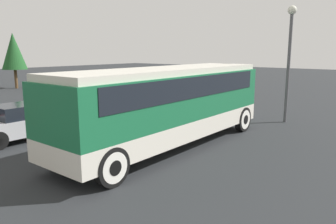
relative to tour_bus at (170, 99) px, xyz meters
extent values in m
plane|color=#26282B|center=(-0.10, 0.00, -1.85)|extent=(120.00, 120.00, 0.00)
cube|color=silver|center=(-0.10, 0.00, -1.02)|extent=(9.99, 2.54, 0.71)
cube|color=#19663D|center=(-0.10, 0.00, 0.16)|extent=(9.99, 2.54, 1.65)
cube|color=black|center=(-0.10, 0.00, 0.56)|extent=(8.79, 2.58, 0.74)
cube|color=beige|center=(-0.10, 0.00, 1.10)|extent=(9.79, 2.34, 0.22)
cube|color=#19663D|center=(4.75, 0.00, -0.08)|extent=(0.36, 2.44, 1.89)
cylinder|color=black|center=(4.00, -1.16, -1.29)|extent=(1.13, 0.28, 1.13)
cylinder|color=silver|center=(4.00, -1.16, -1.29)|extent=(0.88, 0.30, 0.88)
cylinder|color=black|center=(4.00, -1.16, -1.29)|extent=(0.43, 0.32, 0.43)
cylinder|color=black|center=(4.00, 1.16, -1.29)|extent=(1.13, 0.28, 1.13)
cylinder|color=silver|center=(4.00, 1.16, -1.29)|extent=(0.88, 0.30, 0.88)
cylinder|color=black|center=(4.00, 1.16, -1.29)|extent=(0.43, 0.32, 0.43)
cylinder|color=black|center=(-4.02, -1.16, -1.29)|extent=(1.13, 0.28, 1.13)
cylinder|color=silver|center=(-4.02, -1.16, -1.29)|extent=(0.88, 0.30, 0.88)
cylinder|color=black|center=(-4.02, -1.16, -1.29)|extent=(0.43, 0.32, 0.43)
cylinder|color=black|center=(-4.02, 1.16, -1.29)|extent=(1.13, 0.28, 1.13)
cylinder|color=silver|center=(-4.02, 1.16, -1.29)|extent=(0.88, 0.30, 0.88)
cylinder|color=black|center=(-4.02, 1.16, -1.29)|extent=(0.43, 0.32, 0.43)
cube|color=#BCBCC1|center=(-2.81, 5.51, -1.24)|extent=(4.21, 1.77, 0.69)
cube|color=black|center=(-2.98, 5.51, -0.63)|extent=(2.19, 1.59, 0.54)
cylinder|color=black|center=(-1.20, 4.71, -1.49)|extent=(0.71, 0.22, 0.71)
cylinder|color=black|center=(-1.20, 4.71, -1.49)|extent=(0.27, 0.26, 0.27)
cylinder|color=black|center=(-1.20, 6.30, -1.49)|extent=(0.71, 0.22, 0.71)
cylinder|color=black|center=(-1.20, 6.30, -1.49)|extent=(0.27, 0.26, 0.27)
cube|color=#2D5638|center=(4.14, 8.25, -1.27)|extent=(4.27, 1.88, 0.67)
cube|color=black|center=(3.97, 8.25, -0.70)|extent=(2.22, 1.69, 0.49)
cylinder|color=black|center=(5.82, 7.40, -1.53)|extent=(0.65, 0.22, 0.65)
cylinder|color=black|center=(5.82, 7.40, -1.53)|extent=(0.25, 0.26, 0.25)
cylinder|color=black|center=(5.82, 9.10, -1.53)|extent=(0.65, 0.22, 0.65)
cylinder|color=black|center=(5.82, 9.10, -1.53)|extent=(0.25, 0.26, 0.25)
cylinder|color=black|center=(2.46, 7.40, -1.53)|extent=(0.65, 0.22, 0.65)
cylinder|color=black|center=(2.46, 7.40, -1.53)|extent=(0.25, 0.26, 0.25)
cylinder|color=black|center=(2.46, 9.10, -1.53)|extent=(0.65, 0.22, 0.65)
cylinder|color=black|center=(2.46, 9.10, -1.53)|extent=(0.25, 0.26, 0.25)
cylinder|color=#515156|center=(7.17, -2.02, 0.88)|extent=(0.16, 0.16, 5.47)
sphere|color=silver|center=(7.17, -2.02, 3.79)|extent=(0.44, 0.44, 0.44)
cylinder|color=brown|center=(6.10, 24.00, -0.92)|extent=(0.28, 0.28, 1.87)
cone|color=#1E5123|center=(6.10, 24.00, 1.76)|extent=(2.32, 2.32, 3.48)
camera|label=1|loc=(-9.71, -7.66, 1.85)|focal=35.00mm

